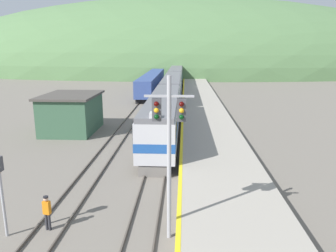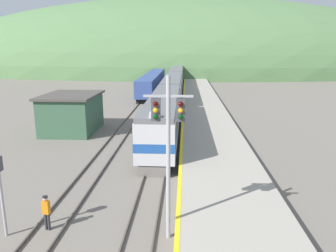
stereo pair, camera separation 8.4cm
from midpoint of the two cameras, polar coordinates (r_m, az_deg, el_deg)
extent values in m
cube|color=#4C443D|center=(78.23, 0.82, 7.04)|extent=(0.08, 180.00, 0.16)
cube|color=#4C443D|center=(78.19, 1.88, 7.03)|extent=(0.08, 180.00, 0.16)
cube|color=#4C443D|center=(78.54, -2.60, 7.05)|extent=(0.08, 180.00, 0.16)
cube|color=#4C443D|center=(78.41, -1.54, 7.05)|extent=(0.08, 180.00, 0.16)
cube|color=#9E9689|center=(58.36, 5.41, 5.09)|extent=(5.87, 140.00, 0.87)
cube|color=yellow|center=(58.24, 2.64, 5.55)|extent=(0.24, 140.00, 0.01)
ellipsoid|color=#517547|center=(132.74, 2.02, 9.69)|extent=(204.36, 91.96, 54.18)
cube|color=#385B42|center=(37.02, -16.48, 2.01)|extent=(5.12, 6.89, 3.85)
cube|color=#47423D|center=(36.68, -16.70, 5.14)|extent=(5.62, 7.39, 0.24)
cube|color=black|center=(33.23, -0.82, -1.36)|extent=(2.41, 19.69, 0.85)
cube|color=#BCBCC1|center=(32.79, -0.83, 1.91)|extent=(2.94, 20.95, 3.02)
cube|color=#1E4C99|center=(32.84, -0.83, 1.49)|extent=(2.97, 20.97, 0.66)
cube|color=black|center=(32.66, -0.84, 3.05)|extent=(2.96, 19.69, 0.91)
cube|color=slate|center=(32.49, -0.84, 4.86)|extent=(2.76, 20.95, 0.40)
cube|color=black|center=(23.56, -2.31, -1.11)|extent=(2.98, 2.20, 1.21)
cube|color=#BCBCC1|center=(22.58, -2.50, 1.95)|extent=(0.64, 0.80, 0.36)
cube|color=slate|center=(23.50, -2.46, -7.93)|extent=(2.29, 0.40, 0.77)
cube|color=black|center=(55.30, 0.69, 4.67)|extent=(2.41, 21.00, 0.85)
cube|color=#BCBCC1|center=(55.03, 0.70, 6.66)|extent=(2.94, 22.35, 3.02)
cube|color=#1E4C99|center=(55.06, 0.70, 6.41)|extent=(2.97, 22.37, 0.66)
cube|color=black|center=(54.95, 0.70, 7.35)|extent=(2.96, 21.00, 0.91)
cube|color=slate|center=(54.85, 0.70, 8.43)|extent=(2.76, 22.35, 0.40)
cube|color=black|center=(78.33, 1.36, 7.30)|extent=(2.41, 21.00, 0.85)
cube|color=#BCBCC1|center=(78.14, 1.37, 8.71)|extent=(2.94, 22.35, 3.02)
cube|color=#1E4C99|center=(78.17, 1.36, 8.54)|extent=(2.97, 22.37, 0.66)
cube|color=black|center=(78.09, 1.37, 9.20)|extent=(2.96, 21.00, 0.91)
cube|color=slate|center=(78.02, 1.37, 9.96)|extent=(2.76, 22.35, 0.40)
cube|color=black|center=(101.46, 1.72, 8.74)|extent=(2.41, 21.00, 0.85)
cube|color=#BCBCC1|center=(101.32, 1.73, 9.83)|extent=(2.94, 22.35, 3.02)
cube|color=#1E4C99|center=(101.34, 1.73, 9.69)|extent=(2.97, 22.37, 0.66)
cube|color=black|center=(101.28, 1.73, 10.20)|extent=(2.96, 21.00, 0.91)
cube|color=slate|center=(101.22, 1.74, 10.79)|extent=(2.76, 22.35, 0.40)
cube|color=black|center=(68.32, -2.81, 6.34)|extent=(2.46, 30.57, 0.80)
cube|color=#334784|center=(68.11, -2.83, 7.88)|extent=(2.90, 31.84, 2.89)
cylinder|color=#9E9EA3|center=(15.08, 0.03, -6.14)|extent=(0.20, 0.20, 7.81)
cube|color=#9E9EA3|center=(14.35, 0.03, 5.23)|extent=(2.20, 0.10, 0.10)
cube|color=#424247|center=(14.49, -2.15, 2.86)|extent=(0.40, 0.28, 1.02)
sphere|color=#3C0504|center=(14.27, -2.22, 3.86)|extent=(0.22, 0.22, 0.22)
sphere|color=orange|center=(14.32, -2.21, 2.74)|extent=(0.22, 0.22, 0.22)
sphere|color=black|center=(14.38, -2.19, 1.62)|extent=(0.22, 0.22, 0.22)
cube|color=#424247|center=(14.44, 2.21, 2.82)|extent=(0.40, 0.28, 1.02)
sphere|color=#3C0504|center=(14.21, 2.22, 3.83)|extent=(0.22, 0.22, 0.22)
sphere|color=orange|center=(14.27, 2.20, 2.69)|extent=(0.22, 0.22, 0.22)
sphere|color=black|center=(14.32, 2.19, 1.57)|extent=(0.22, 0.22, 0.22)
cylinder|color=#9E9EA3|center=(17.77, -27.02, -10.93)|extent=(0.14, 0.14, 4.14)
cylinder|color=#2D2D33|center=(18.24, -20.52, -15.32)|extent=(0.14, 0.14, 0.89)
cylinder|color=#2D2D33|center=(18.15, -20.07, -15.43)|extent=(0.14, 0.14, 0.89)
cube|color=orange|center=(17.84, -20.51, -13.16)|extent=(0.40, 0.29, 0.68)
sphere|color=tan|center=(17.64, -20.63, -11.81)|extent=(0.24, 0.24, 0.24)
cylinder|color=black|center=(17.60, -20.66, -11.49)|extent=(0.25, 0.25, 0.07)
camera|label=1|loc=(0.04, -90.09, -0.02)|focal=35.00mm
camera|label=2|loc=(0.04, 89.91, 0.02)|focal=35.00mm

